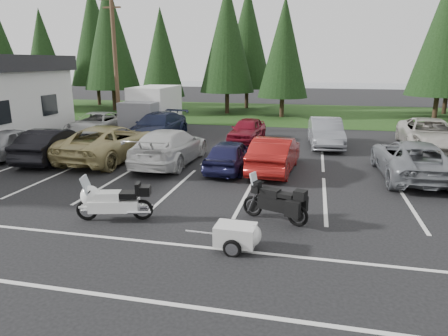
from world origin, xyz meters
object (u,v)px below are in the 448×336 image
at_px(car_far_0, 96,124).
at_px(car_far_1, 157,127).
at_px(car_near_0, 13,142).
at_px(car_far_2, 247,130).
at_px(utility_pole, 115,59).
at_px(car_near_4, 230,155).
at_px(car_near_5, 275,154).
at_px(touring_motorcycle, 114,198).
at_px(car_far_4, 429,134).
at_px(car_near_3, 170,147).
at_px(car_near_1, 54,145).
at_px(car_near_6, 412,159).
at_px(car_far_3, 326,133).
at_px(adventure_motorcycle, 275,199).
at_px(cargo_trailer, 236,237).
at_px(car_near_2, 110,142).
at_px(box_truck, 150,110).

distance_m(car_far_0, car_far_1, 4.40).
distance_m(car_near_0, car_far_2, 12.33).
xyz_separation_m(utility_pole, car_near_4, (9.27, -8.11, -4.02)).
distance_m(car_near_5, touring_motorcycle, 7.65).
height_order(car_far_0, car_far_4, car_far_4).
bearing_deg(car_near_3, car_near_1, 8.35).
xyz_separation_m(car_near_6, car_far_3, (-3.25, 5.53, 0.01)).
bearing_deg(car_far_4, car_near_3, -151.00).
bearing_deg(touring_motorcycle, adventure_motorcycle, -2.59).
height_order(utility_pole, car_near_6, utility_pole).
relative_size(car_near_0, car_far_3, 0.91).
xyz_separation_m(car_far_0, touring_motorcycle, (7.83, -12.63, -0.03)).
relative_size(car_far_2, cargo_trailer, 2.76).
bearing_deg(car_near_3, car_near_4, 171.31).
distance_m(car_near_2, car_far_4, 16.51).
relative_size(car_near_5, touring_motorcycle, 1.83).
distance_m(car_near_4, car_far_1, 8.11).
distance_m(car_near_3, car_far_4, 13.75).
relative_size(car_near_5, car_near_6, 0.84).
bearing_deg(car_near_0, car_near_4, 176.00).
relative_size(car_near_1, car_far_3, 1.00).
relative_size(box_truck, car_near_6, 1.03).
xyz_separation_m(car_near_0, car_far_3, (14.99, 5.89, 0.05)).
bearing_deg(car_far_4, car_far_1, -174.19).
height_order(car_far_0, car_far_3, car_far_3).
bearing_deg(cargo_trailer, car_far_1, 120.96).
distance_m(car_far_0, adventure_motorcycle, 17.06).
xyz_separation_m(car_near_6, car_far_4, (2.10, 6.06, 0.04)).
bearing_deg(car_far_4, car_near_5, -137.27).
relative_size(car_far_3, cargo_trailer, 3.24).
bearing_deg(utility_pole, car_far_3, -8.79).
height_order(car_near_1, car_far_0, car_near_1).
bearing_deg(car_far_0, cargo_trailer, -52.88).
bearing_deg(utility_pole, car_far_4, -4.69).
relative_size(box_truck, car_near_3, 1.01).
height_order(car_far_2, touring_motorcycle, touring_motorcycle).
relative_size(car_near_3, car_far_0, 1.07).
bearing_deg(car_far_2, car_near_6, -32.31).
bearing_deg(car_far_3, car_near_5, -115.74).
xyz_separation_m(car_far_4, adventure_motorcycle, (-7.01, -11.84, -0.10)).
bearing_deg(utility_pole, car_far_0, -113.46).
height_order(car_near_6, car_far_4, car_far_4).
bearing_deg(touring_motorcycle, car_near_3, 81.98).
relative_size(utility_pole, box_truck, 1.61).
relative_size(box_truck, touring_motorcycle, 2.25).
xyz_separation_m(car_far_0, car_far_3, (14.10, -0.37, 0.06)).
distance_m(car_near_1, cargo_trailer, 12.44).
distance_m(utility_pole, car_near_4, 12.96).
height_order(utility_pole, car_near_0, utility_pole).
xyz_separation_m(box_truck, car_near_6, (14.61, -8.09, -0.69)).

